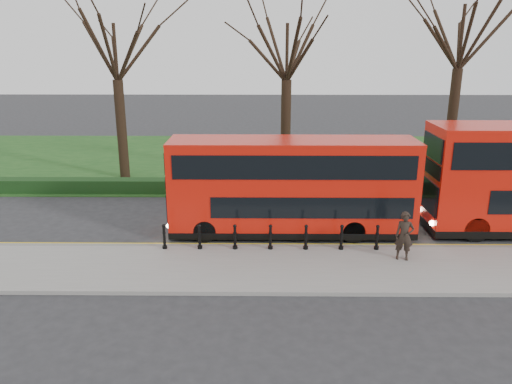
{
  "coord_description": "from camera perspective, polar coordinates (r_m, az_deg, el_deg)",
  "views": [
    {
      "loc": [
        0.51,
        -20.06,
        8.28
      ],
      "look_at": [
        0.3,
        0.5,
        2.0
      ],
      "focal_mm": 35.0,
      "sensor_mm": 36.0,
      "label": 1
    }
  ],
  "objects": [
    {
      "name": "pedestrian",
      "position": [
        19.94,
        16.59,
        -4.84
      ],
      "size": [
        0.77,
        0.58,
        1.92
      ],
      "primitive_type": "imported",
      "rotation": [
        0.0,
        0.0,
        -0.19
      ],
      "color": "black",
      "rests_on": "pavement"
    },
    {
      "name": "grass_verge",
      "position": [
        36.02,
        -0.23,
        3.74
      ],
      "size": [
        60.0,
        18.0,
        0.06
      ],
      "primitive_type": "cube",
      "color": "#194617",
      "rests_on": "ground"
    },
    {
      "name": "bollard_row",
      "position": [
        20.21,
        1.66,
        -5.2
      ],
      "size": [
        8.75,
        0.15,
        1.0
      ],
      "color": "black",
      "rests_on": "pavement"
    },
    {
      "name": "bus_lead",
      "position": [
        21.79,
        4.12,
        0.54
      ],
      "size": [
        10.63,
        2.44,
        4.23
      ],
      "color": "red",
      "rests_on": "ground"
    },
    {
      "name": "kerb",
      "position": [
        20.76,
        -0.86,
        -6.3
      ],
      "size": [
        60.0,
        0.25,
        0.16
      ],
      "primitive_type": "cube",
      "color": "slate",
      "rests_on": "ground"
    },
    {
      "name": "yellow_line_inner",
      "position": [
        21.25,
        -0.83,
        -5.94
      ],
      "size": [
        60.0,
        0.1,
        0.01
      ],
      "primitive_type": "cube",
      "color": "yellow",
      "rests_on": "ground"
    },
    {
      "name": "yellow_line_outer",
      "position": [
        21.06,
        -0.84,
        -6.15
      ],
      "size": [
        60.0,
        0.1,
        0.01
      ],
      "primitive_type": "cube",
      "color": "yellow",
      "rests_on": "ground"
    },
    {
      "name": "pavement",
      "position": [
        18.94,
        -1.02,
        -8.69
      ],
      "size": [
        60.0,
        4.0,
        0.15
      ],
      "primitive_type": "cube",
      "color": "gray",
      "rests_on": "ground"
    },
    {
      "name": "hedge",
      "position": [
        28.0,
        -0.47,
        0.63
      ],
      "size": [
        60.0,
        0.9,
        0.8
      ],
      "primitive_type": "cube",
      "color": "black",
      "rests_on": "ground"
    },
    {
      "name": "tree_left",
      "position": [
        31.25,
        -15.82,
        15.8
      ],
      "size": [
        7.02,
        7.02,
        10.97
      ],
      "color": "black",
      "rests_on": "ground"
    },
    {
      "name": "tree_mid",
      "position": [
        30.1,
        3.58,
        16.35
      ],
      "size": [
        7.02,
        7.02,
        10.96
      ],
      "color": "black",
      "rests_on": "ground"
    },
    {
      "name": "tree_right",
      "position": [
        32.19,
        22.51,
        16.76
      ],
      "size": [
        7.78,
        7.78,
        12.16
      ],
      "color": "black",
      "rests_on": "ground"
    },
    {
      "name": "ground",
      "position": [
        21.71,
        -0.8,
        -5.44
      ],
      "size": [
        120.0,
        120.0,
        0.0
      ],
      "primitive_type": "plane",
      "color": "#28282B",
      "rests_on": "ground"
    }
  ]
}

